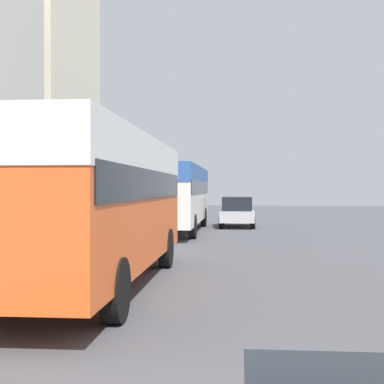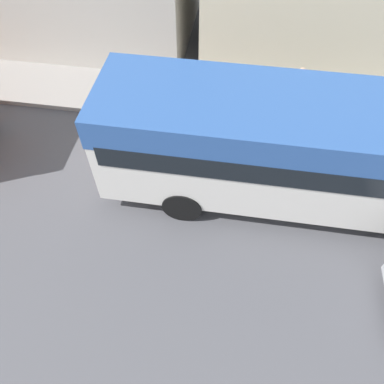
{
  "view_description": "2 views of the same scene",
  "coord_description": "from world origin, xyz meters",
  "px_view_note": "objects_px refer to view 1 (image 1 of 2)",
  "views": [
    {
      "loc": [
        1.35,
        -2.96,
        2.04
      ],
      "look_at": [
        -0.49,
        18.34,
        1.89
      ],
      "focal_mm": 50.0,
      "sensor_mm": 36.0,
      "label": 1
    },
    {
      "loc": [
        4.85,
        19.52,
        8.09
      ],
      "look_at": [
        -0.1,
        18.76,
        1.57
      ],
      "focal_mm": 35.0,
      "sensor_mm": 36.0,
      "label": 2
    }
  ],
  "objects_px": {
    "car_far_curb": "(237,212)",
    "pedestrian_walking_away": "(95,213)",
    "bus_lead": "(92,190)",
    "bus_following": "(175,190)",
    "pedestrian_near_curb": "(111,209)"
  },
  "relations": [
    {
      "from": "car_far_curb",
      "to": "pedestrian_walking_away",
      "type": "height_order",
      "value": "pedestrian_walking_away"
    },
    {
      "from": "car_far_curb",
      "to": "pedestrian_walking_away",
      "type": "xyz_separation_m",
      "value": [
        -5.68,
        -7.13,
        0.24
      ]
    },
    {
      "from": "bus_lead",
      "to": "bus_following",
      "type": "distance_m",
      "value": 14.07
    },
    {
      "from": "car_far_curb",
      "to": "bus_following",
      "type": "bearing_deg",
      "value": -131.34
    },
    {
      "from": "bus_following",
      "to": "pedestrian_near_curb",
      "type": "distance_m",
      "value": 3.09
    },
    {
      "from": "pedestrian_walking_away",
      "to": "bus_following",
      "type": "bearing_deg",
      "value": 54.02
    },
    {
      "from": "bus_following",
      "to": "pedestrian_walking_away",
      "type": "relative_size",
      "value": 6.26
    },
    {
      "from": "bus_lead",
      "to": "pedestrian_near_curb",
      "type": "height_order",
      "value": "bus_lead"
    },
    {
      "from": "pedestrian_near_curb",
      "to": "bus_lead",
      "type": "bearing_deg",
      "value": -77.99
    },
    {
      "from": "pedestrian_near_curb",
      "to": "pedestrian_walking_away",
      "type": "bearing_deg",
      "value": -87.86
    },
    {
      "from": "pedestrian_near_curb",
      "to": "pedestrian_walking_away",
      "type": "distance_m",
      "value": 3.16
    },
    {
      "from": "bus_following",
      "to": "pedestrian_walking_away",
      "type": "height_order",
      "value": "bus_following"
    },
    {
      "from": "car_far_curb",
      "to": "pedestrian_near_curb",
      "type": "height_order",
      "value": "pedestrian_near_curb"
    },
    {
      "from": "car_far_curb",
      "to": "pedestrian_walking_away",
      "type": "bearing_deg",
      "value": -128.57
    },
    {
      "from": "bus_following",
      "to": "car_far_curb",
      "type": "bearing_deg",
      "value": 48.66
    }
  ]
}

